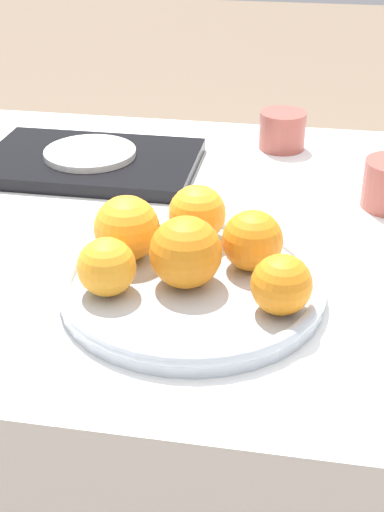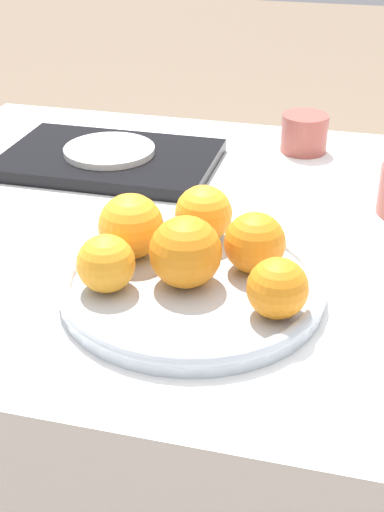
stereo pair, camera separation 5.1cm
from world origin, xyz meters
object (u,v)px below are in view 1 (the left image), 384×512
at_px(serving_tray, 91,162).
at_px(cup_3, 282,130).
at_px(fruit_platter, 192,285).
at_px(orange_4, 107,267).
at_px(orange_5, 197,213).
at_px(orange_0, 252,240).
at_px(orange_2, 127,228).
at_px(orange_1, 186,252).
at_px(side_plate, 90,153).
at_px(orange_3, 281,285).

xyz_separation_m(serving_tray, cup_3, (0.28, 0.14, 0.02)).
bearing_deg(fruit_platter, orange_4, -156.44).
bearing_deg(orange_5, orange_0, -38.03).
height_order(orange_0, orange_2, orange_2).
bearing_deg(orange_5, serving_tray, 131.46).
bearing_deg(orange_0, orange_1, -144.51).
bearing_deg(orange_4, orange_2, 88.44).
bearing_deg(orange_0, orange_4, -151.44).
bearing_deg(side_plate, orange_2, -65.17).
bearing_deg(fruit_platter, orange_2, 153.96).
relative_size(fruit_platter, orange_4, 4.67).
relative_size(fruit_platter, side_plate, 2.08).
distance_m(orange_2, serving_tray, 0.32).
relative_size(orange_1, side_plate, 0.56).
height_order(fruit_platter, orange_1, orange_1).
bearing_deg(cup_3, orange_5, -101.99).
relative_size(orange_4, cup_3, 0.83).
xyz_separation_m(fruit_platter, cup_3, (0.07, 0.47, 0.02)).
bearing_deg(orange_0, orange_2, -179.22).
distance_m(orange_5, serving_tray, 0.31).
distance_m(orange_3, orange_4, 0.18).
bearing_deg(side_plate, orange_1, -57.90).
relative_size(orange_5, side_plate, 0.49).
distance_m(orange_3, orange_5, 0.18).
xyz_separation_m(orange_4, serving_tray, (-0.13, 0.37, -0.04)).
distance_m(orange_0, orange_5, 0.09).
height_order(serving_tray, side_plate, side_plate).
xyz_separation_m(orange_3, serving_tray, (-0.31, 0.37, -0.04)).
distance_m(fruit_platter, cup_3, 0.47).
height_order(orange_0, serving_tray, orange_0).
relative_size(orange_3, serving_tray, 0.19).
height_order(orange_1, orange_4, orange_1).
distance_m(orange_1, orange_3, 0.11).
height_order(orange_0, cup_3, orange_0).
bearing_deg(orange_1, cup_3, 81.17).
distance_m(fruit_platter, orange_2, 0.10).
height_order(fruit_platter, orange_2, orange_2).
height_order(serving_tray, cup_3, cup_3).
bearing_deg(serving_tray, fruit_platter, -56.78).
relative_size(orange_0, orange_2, 0.91).
bearing_deg(orange_1, fruit_platter, 42.13).
distance_m(fruit_platter, orange_5, 0.11).
bearing_deg(side_plate, orange_0, -46.17).
distance_m(orange_0, serving_tray, 0.40).
bearing_deg(cup_3, side_plate, -154.28).
height_order(fruit_platter, orange_3, orange_3).
bearing_deg(orange_0, side_plate, 133.83).
relative_size(side_plate, cup_3, 1.87).
height_order(fruit_platter, orange_5, orange_5).
xyz_separation_m(orange_2, orange_5, (0.07, 0.06, -0.00)).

